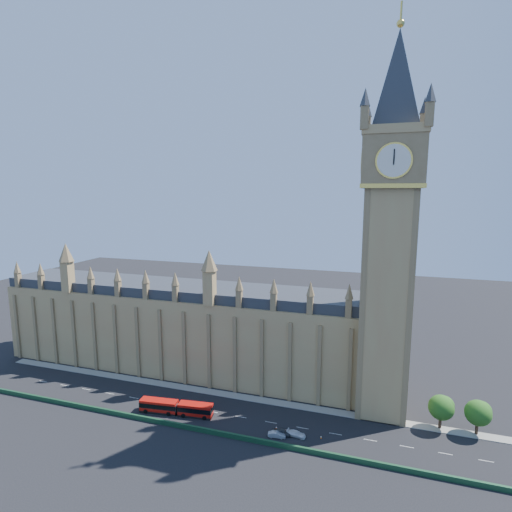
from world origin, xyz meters
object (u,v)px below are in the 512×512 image
(car_grey, at_px, (282,432))
(car_silver, at_px, (277,435))
(car_white, at_px, (296,434))
(red_bus, at_px, (176,407))

(car_grey, distance_m, car_silver, 1.59)
(car_silver, bearing_deg, car_white, -75.87)
(car_white, bearing_deg, red_bus, 95.75)
(red_bus, height_order, car_silver, red_bus)
(car_white, bearing_deg, car_silver, 117.73)
(car_grey, height_order, car_white, car_grey)
(red_bus, relative_size, car_silver, 4.77)
(car_grey, xyz_separation_m, car_silver, (-0.94, -1.28, -0.08))
(red_bus, bearing_deg, car_grey, -7.69)
(car_silver, xyz_separation_m, car_white, (4.32, 1.72, -0.02))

